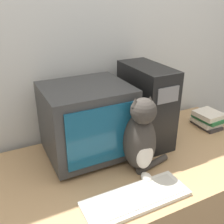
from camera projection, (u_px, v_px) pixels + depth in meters
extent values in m
cube|color=silver|center=(91.00, 56.00, 1.60)|extent=(7.00, 0.05, 2.50)
cube|color=tan|center=(125.00, 214.00, 1.58)|extent=(1.76, 0.80, 0.77)
cube|color=#333333|center=(88.00, 152.00, 1.49)|extent=(0.31, 0.23, 0.02)
cube|color=#333333|center=(87.00, 120.00, 1.41)|extent=(0.44, 0.39, 0.38)
cube|color=navy|center=(102.00, 136.00, 1.25)|extent=(0.35, 0.01, 0.30)
cube|color=black|center=(146.00, 105.00, 1.54)|extent=(0.19, 0.38, 0.47)
cube|color=slate|center=(168.00, 95.00, 1.33)|extent=(0.13, 0.01, 0.08)
cube|color=silver|center=(136.00, 198.00, 1.16)|extent=(0.49, 0.18, 0.02)
cube|color=beige|center=(136.00, 197.00, 1.15)|extent=(0.44, 0.14, 0.00)
ellipsoid|color=#38332D|center=(139.00, 142.00, 1.32)|extent=(0.20, 0.23, 0.31)
ellipsoid|color=beige|center=(144.00, 154.00, 1.26)|extent=(0.10, 0.07, 0.17)
sphere|color=#38332D|center=(144.00, 111.00, 1.21)|extent=(0.15, 0.15, 0.13)
cone|color=#38332D|center=(135.00, 102.00, 1.18)|extent=(0.04, 0.04, 0.04)
cone|color=#38332D|center=(150.00, 100.00, 1.20)|extent=(0.04, 0.04, 0.04)
ellipsoid|color=beige|center=(146.00, 178.00, 1.28)|extent=(0.07, 0.08, 0.04)
cylinder|color=#38332D|center=(152.00, 164.00, 1.38)|extent=(0.21, 0.08, 0.03)
cube|color=#383333|center=(206.00, 125.00, 1.80)|extent=(0.12, 0.19, 0.02)
cube|color=beige|center=(206.00, 121.00, 1.79)|extent=(0.14, 0.18, 0.03)
cube|color=#28703D|center=(208.00, 118.00, 1.78)|extent=(0.15, 0.20, 0.03)
cube|color=beige|center=(209.00, 114.00, 1.76)|extent=(0.16, 0.17, 0.03)
cylinder|color=navy|center=(107.00, 198.00, 1.17)|extent=(0.14, 0.04, 0.01)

